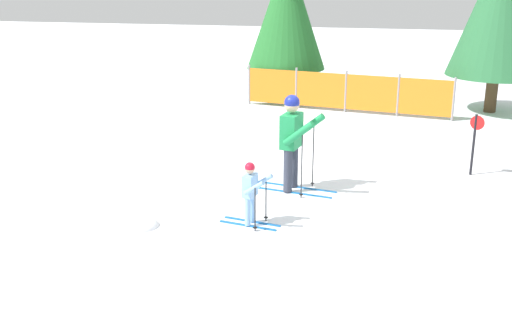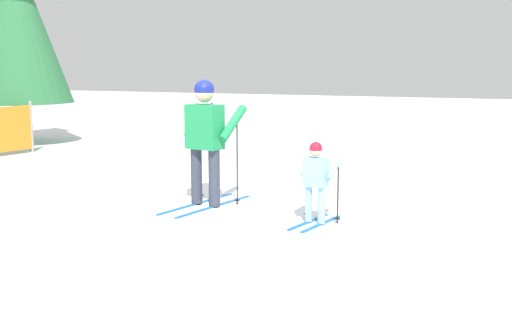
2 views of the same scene
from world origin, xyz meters
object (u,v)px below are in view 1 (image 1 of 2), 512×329
object	(u,v)px
safety_fence	(346,92)
skier_child	(251,189)
skier_adult	(293,134)
trail_marker	(475,138)
conifer_near	(502,2)
conifer_far	(287,8)

from	to	relation	value
safety_fence	skier_child	bearing A→B (deg)	-96.55
skier_adult	safety_fence	world-z (taller)	skier_adult
safety_fence	trail_marker	bearing A→B (deg)	-60.95
safety_fence	conifer_near	distance (m)	4.73
conifer_near	safety_fence	bearing A→B (deg)	-168.28
skier_adult	safety_fence	size ratio (longest dim) A/B	0.31
skier_child	trail_marker	bearing A→B (deg)	53.04
skier_child	conifer_near	distance (m)	10.70
skier_adult	safety_fence	bearing A→B (deg)	96.74
skier_adult	skier_child	size ratio (longest dim) A/B	1.71
skier_adult	trail_marker	distance (m)	3.71
trail_marker	safety_fence	bearing A→B (deg)	119.05
skier_child	conifer_far	size ratio (longest dim) A/B	0.24
conifer_near	skier_adult	bearing A→B (deg)	-121.31
safety_fence	conifer_far	bearing A→B (deg)	141.12
skier_adult	skier_child	xyz separation A→B (m)	(-0.41, -1.74, -0.46)
skier_adult	trail_marker	world-z (taller)	skier_adult
skier_adult	skier_child	world-z (taller)	skier_adult
safety_fence	trail_marker	distance (m)	5.79
conifer_near	conifer_far	bearing A→B (deg)	172.99
conifer_near	trail_marker	xyz separation A→B (m)	(-1.17, -5.88, -2.24)
skier_child	trail_marker	xyz separation A→B (m)	(3.77, 3.30, 0.16)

